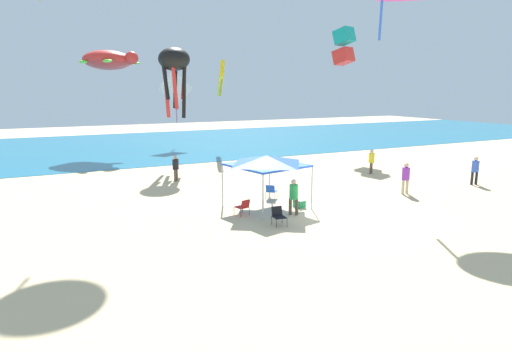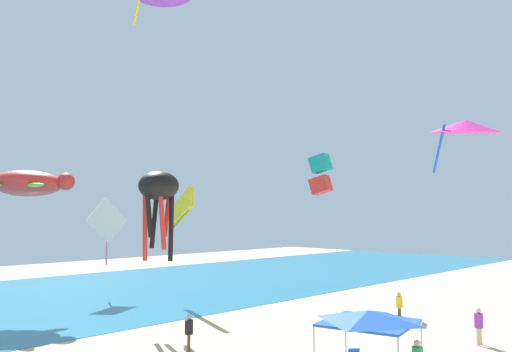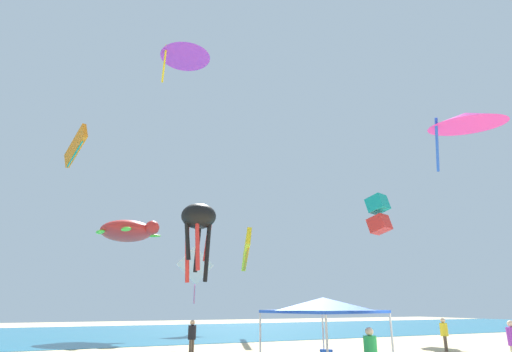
{
  "view_description": "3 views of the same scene",
  "coord_description": "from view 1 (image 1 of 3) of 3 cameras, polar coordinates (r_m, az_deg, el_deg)",
  "views": [
    {
      "loc": [
        -12.46,
        -16.17,
        5.94
      ],
      "look_at": [
        -2.97,
        2.95,
        1.64
      ],
      "focal_mm": 30.18,
      "sensor_mm": 36.0,
      "label": 1
    },
    {
      "loc": [
        -20.09,
        -8.37,
        6.43
      ],
      "look_at": [
        -0.26,
        11.14,
        8.62
      ],
      "focal_mm": 35.38,
      "sensor_mm": 36.0,
      "label": 2
    },
    {
      "loc": [
        -11.18,
        -10.41,
        2.44
      ],
      "look_at": [
        -0.26,
        13.32,
        10.6
      ],
      "focal_mm": 29.0,
      "sensor_mm": 36.0,
      "label": 3
    }
  ],
  "objects": [
    {
      "name": "kite_octopus_black",
      "position": [
        33.69,
        -10.79,
        14.5
      ],
      "size": [
        2.34,
        2.34,
        5.2
      ],
      "rotation": [
        0.0,
        0.0,
        3.37
      ],
      "color": "black"
    },
    {
      "name": "kite_box_teal",
      "position": [
        41.28,
        11.56,
        16.49
      ],
      "size": [
        1.92,
        2.09,
        3.35
      ],
      "rotation": [
        0.0,
        0.0,
        3.48
      ],
      "color": "teal"
    },
    {
      "name": "folding_chair_facing_ocean",
      "position": [
        20.59,
        -1.72,
        -4.01
      ],
      "size": [
        0.66,
        0.74,
        0.82
      ],
      "rotation": [
        0.0,
        0.0,
        3.4
      ],
      "color": "black",
      "rests_on": "ground"
    },
    {
      "name": "person_watching_sky",
      "position": [
        28.81,
        -10.61,
        1.32
      ],
      "size": [
        0.4,
        0.4,
        1.7
      ],
      "rotation": [
        0.0,
        0.0,
        0.92
      ],
      "color": "brown",
      "rests_on": "ground"
    },
    {
      "name": "person_by_tent",
      "position": [
        26.19,
        19.23,
        0.03
      ],
      "size": [
        0.49,
        0.43,
        1.83
      ],
      "rotation": [
        0.0,
        0.0,
        0.03
      ],
      "color": "#C6B28C",
      "rests_on": "ground"
    },
    {
      "name": "person_near_umbrella",
      "position": [
        30.48,
        27.05,
        0.92
      ],
      "size": [
        0.48,
        0.43,
        1.81
      ],
      "rotation": [
        0.0,
        0.0,
        2.92
      ],
      "color": "black",
      "rests_on": "ground"
    },
    {
      "name": "folding_chair_right_of_tent",
      "position": [
        19.21,
        2.98,
        -5.16
      ],
      "size": [
        0.59,
        0.67,
        0.82
      ],
      "rotation": [
        0.0,
        0.0,
        6.19
      ],
      "color": "black",
      "rests_on": "ground"
    },
    {
      "name": "kite_turtle_red",
      "position": [
        43.82,
        -18.98,
        14.32
      ],
      "size": [
        6.24,
        6.24,
        2.07
      ],
      "rotation": [
        0.0,
        0.0,
        5.49
      ],
      "color": "red"
    },
    {
      "name": "person_kite_handler",
      "position": [
        20.66,
        5.02,
        -2.41
      ],
      "size": [
        0.42,
        0.42,
        1.75
      ],
      "rotation": [
        0.0,
        0.0,
        2.45
      ],
      "color": "brown",
      "rests_on": "ground"
    },
    {
      "name": "ground",
      "position": [
        21.28,
        10.8,
        -5.17
      ],
      "size": [
        120.0,
        120.0,
        0.1
      ],
      "primitive_type": "cube",
      "color": "#D6BC8C"
    },
    {
      "name": "cooler_box",
      "position": [
        22.28,
        5.76,
        -3.6
      ],
      "size": [
        0.45,
        0.64,
        0.4
      ],
      "color": "#1E8C4C",
      "rests_on": "ground"
    },
    {
      "name": "person_far_stroller",
      "position": [
        31.93,
        15.06,
        2.12
      ],
      "size": [
        0.41,
        0.41,
        1.73
      ],
      "rotation": [
        0.0,
        0.0,
        3.8
      ],
      "color": "brown",
      "rests_on": "ground"
    },
    {
      "name": "canopy_tent",
      "position": [
        21.62,
        1.44,
        2.01
      ],
      "size": [
        3.92,
        3.96,
        2.7
      ],
      "rotation": [
        0.0,
        0.0,
        0.22
      ],
      "color": "#B7B7BC",
      "rests_on": "ground"
    },
    {
      "name": "folding_chair_near_cooler",
      "position": [
        23.76,
        1.99,
        -1.92
      ],
      "size": [
        0.8,
        0.81,
        0.82
      ],
      "rotation": [
        0.0,
        0.0,
        2.41
      ],
      "color": "black",
      "rests_on": "ground"
    },
    {
      "name": "kite_diamond_white",
      "position": [
        46.33,
        -10.59,
        11.1
      ],
      "size": [
        3.79,
        0.7,
        5.4
      ],
      "rotation": [
        0.0,
        0.0,
        3.38
      ],
      "color": "white"
    },
    {
      "name": "ocean_strip",
      "position": [
        49.13,
        -11.54,
        4.22
      ],
      "size": [
        120.0,
        27.78,
        0.02
      ],
      "primitive_type": "cube",
      "color": "teal",
      "rests_on": "ground"
    },
    {
      "name": "kite_parafoil_yellow",
      "position": [
        41.48,
        -4.67,
        12.63
      ],
      "size": [
        2.22,
        5.16,
        3.22
      ],
      "rotation": [
        0.0,
        0.0,
        1.24
      ],
      "color": "yellow"
    }
  ]
}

